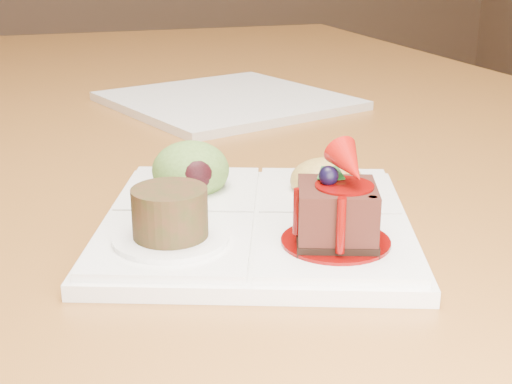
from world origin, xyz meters
name	(u,v)px	position (x,y,z in m)	size (l,w,h in m)	color
dining_table	(248,143)	(0.00, 0.00, 0.68)	(1.00, 1.80, 0.75)	brown
sampler_plate	(254,209)	(-0.15, -0.48, 0.77)	(0.31, 0.31, 0.10)	white
second_plate	(227,101)	(-0.04, -0.02, 0.76)	(0.29, 0.29, 0.01)	white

